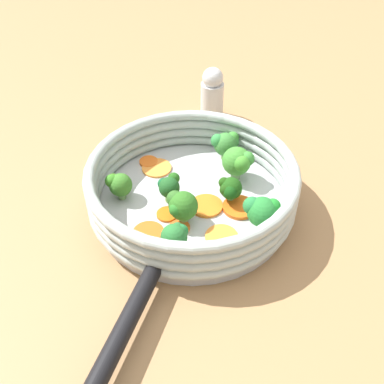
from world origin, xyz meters
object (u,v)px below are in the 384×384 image
at_px(broccoli_floret_7, 226,143).
at_px(salt_shaker, 212,93).
at_px(carrot_slice_5, 179,228).
at_px(carrot_slice_2, 222,237).
at_px(broccoli_floret_3, 238,162).
at_px(carrot_slice_4, 167,214).
at_px(carrot_slice_8, 239,207).
at_px(broccoli_floret_0, 169,187).
at_px(broccoli_floret_4, 182,206).
at_px(carrot_slice_1, 149,162).
at_px(broccoli_floret_6, 119,184).
at_px(carrot_slice_7, 157,244).
at_px(broccoli_floret_5, 175,236).
at_px(carrot_slice_6, 148,234).
at_px(carrot_slice_0, 206,206).
at_px(broccoli_floret_1, 230,189).
at_px(broccoli_floret_2, 261,211).
at_px(skillet, 192,204).
at_px(carrot_slice_3, 157,168).

relative_size(broccoli_floret_7, salt_shaker, 0.47).
bearing_deg(carrot_slice_5, carrot_slice_2, 94.93).
xyz_separation_m(carrot_slice_2, broccoli_floret_3, (-0.12, -0.02, 0.03)).
distance_m(carrot_slice_4, carrot_slice_5, 0.03).
xyz_separation_m(carrot_slice_8, broccoli_floret_0, (0.02, -0.10, 0.02)).
height_order(broccoli_floret_4, salt_shaker, salt_shaker).
bearing_deg(carrot_slice_1, broccoli_floret_6, -1.58).
relative_size(carrot_slice_7, broccoli_floret_5, 0.81).
bearing_deg(broccoli_floret_7, carrot_slice_6, -11.37).
bearing_deg(carrot_slice_0, broccoli_floret_1, 128.85).
bearing_deg(carrot_slice_1, carrot_slice_0, 63.43).
bearing_deg(broccoli_floret_2, skillet, -97.67).
relative_size(broccoli_floret_2, broccoli_floret_3, 0.91).
bearing_deg(carrot_slice_7, carrot_slice_0, 159.61).
xyz_separation_m(carrot_slice_2, carrot_slice_5, (0.01, -0.06, -0.00)).
bearing_deg(carrot_slice_2, broccoli_floret_7, -162.52).
bearing_deg(carrot_slice_6, broccoli_floret_6, -126.13).
bearing_deg(carrot_slice_0, carrot_slice_6, -33.54).
xyz_separation_m(broccoli_floret_2, broccoli_floret_6, (0.02, -0.21, -0.00)).
relative_size(carrot_slice_5, carrot_slice_7, 0.75).
xyz_separation_m(broccoli_floret_7, salt_shaker, (-0.14, -0.07, 0.00)).
distance_m(carrot_slice_3, broccoli_floret_4, 0.13).
bearing_deg(carrot_slice_4, carrot_slice_5, 57.32).
xyz_separation_m(broccoli_floret_5, broccoli_floret_7, (-0.21, -0.01, -0.00)).
bearing_deg(broccoli_floret_1, carrot_slice_4, -51.15).
distance_m(carrot_slice_8, broccoli_floret_1, 0.03).
height_order(carrot_slice_6, broccoli_floret_1, broccoli_floret_1).
bearing_deg(salt_shaker, skillet, 13.64).
bearing_deg(broccoli_floret_6, broccoli_floret_0, 107.84).
height_order(carrot_slice_8, broccoli_floret_5, broccoli_floret_5).
distance_m(carrot_slice_3, carrot_slice_5, 0.14).
xyz_separation_m(skillet, broccoli_floret_5, (0.10, 0.02, 0.04)).
relative_size(carrot_slice_7, broccoli_floret_3, 0.71).
bearing_deg(broccoli_floret_6, broccoli_floret_4, 84.13).
bearing_deg(carrot_slice_5, skillet, -174.56).
height_order(carrot_slice_2, broccoli_floret_5, broccoli_floret_5).
relative_size(carrot_slice_5, salt_shaker, 0.30).
height_order(carrot_slice_6, salt_shaker, salt_shaker).
distance_m(carrot_slice_8, salt_shaker, 0.28).
height_order(broccoli_floret_2, broccoli_floret_3, broccoli_floret_3).
xyz_separation_m(carrot_slice_7, broccoli_floret_2, (-0.09, 0.12, 0.03)).
distance_m(broccoli_floret_1, broccoli_floret_3, 0.06).
height_order(carrot_slice_3, broccoli_floret_5, broccoli_floret_5).
xyz_separation_m(carrot_slice_1, carrot_slice_8, (0.05, 0.17, 0.00)).
bearing_deg(carrot_slice_2, carrot_slice_3, -125.04).
xyz_separation_m(carrot_slice_1, salt_shaker, (-0.19, 0.04, 0.03)).
xyz_separation_m(carrot_slice_2, broccoli_floret_4, (-0.01, -0.06, 0.03)).
relative_size(carrot_slice_6, broccoli_floret_6, 1.05).
bearing_deg(carrot_slice_7, carrot_slice_8, 143.59).
xyz_separation_m(broccoli_floret_0, broccoli_floret_6, (0.02, -0.07, 0.00)).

